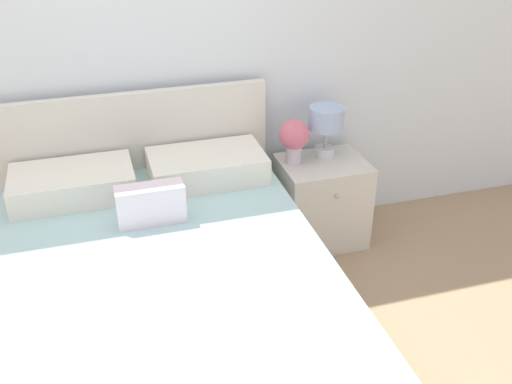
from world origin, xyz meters
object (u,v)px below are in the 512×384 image
at_px(bed, 170,315).
at_px(nightstand, 321,201).
at_px(flower_vase, 295,138).
at_px(table_lamp, 326,122).

height_order(bed, nightstand, bed).
height_order(nightstand, flower_vase, flower_vase).
bearing_deg(table_lamp, nightstand, -113.62).
distance_m(table_lamp, flower_vase, 0.21).
bearing_deg(table_lamp, flower_vase, -171.20).
bearing_deg(flower_vase, bed, -136.29).
xyz_separation_m(nightstand, table_lamp, (0.03, 0.07, 0.47)).
bearing_deg(nightstand, bed, -142.77).
bearing_deg(bed, table_lamp, 38.89).
relative_size(nightstand, table_lamp, 1.71).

